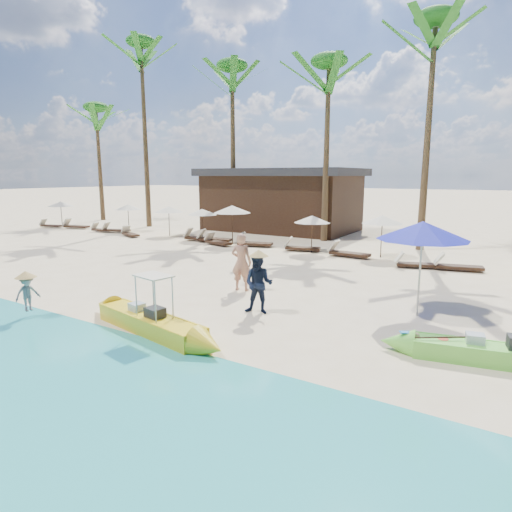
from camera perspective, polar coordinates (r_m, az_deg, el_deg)
The scene contains 34 objects.
ground at distance 11.98m, azimuth -2.73°, elevation -7.97°, with size 240.00×240.00×0.00m, color beige.
wet_sand_strip at distance 8.65m, azimuth -22.56°, elevation -16.44°, with size 240.00×4.50×0.01m, color tan.
green_canoe at distance 10.28m, azimuth 29.36°, elevation -11.31°, with size 5.09×1.30×0.65m.
yellow_canoe at distance 11.06m, azimuth -13.94°, elevation -8.58°, with size 5.68×1.37×1.48m.
tourist at distance 14.33m, azimuth -1.96°, elevation -0.82°, with size 0.71×0.47×1.94m, color tan.
vendor_green at distance 11.96m, azimuth 0.35°, elevation -3.75°, with size 0.83×0.64×1.70m, color #121C33.
vendor_yellow at distance 13.24m, azimuth -28.18°, elevation -4.39°, with size 0.64×0.37×1.00m, color gray.
blue_umbrella at distance 12.34m, azimuth 21.35°, elevation 3.17°, with size 2.44×2.44×2.63m.
resort_parasol_0 at distance 35.61m, azimuth -24.61°, elevation 6.34°, with size 1.86×1.86×1.91m.
lounger_0_left at distance 35.50m, azimuth -25.76°, elevation 3.75°, with size 1.80×0.99×0.58m.
lounger_0_right at distance 34.01m, azimuth -22.99°, elevation 3.75°, with size 2.04×1.11×0.66m.
resort_parasol_1 at distance 30.81m, azimuth -16.72°, elevation 6.27°, with size 1.83×1.83×1.88m.
lounger_1_left at distance 31.31m, azimuth -19.86°, elevation 3.39°, with size 1.79×0.81×0.59m.
lounger_1_right at distance 30.67m, azimuth -18.32°, elevation 3.38°, with size 1.99×1.14×0.64m.
resort_parasol_2 at distance 28.02m, azimuth -11.57°, elevation 6.11°, with size 1.83×1.83×1.88m.
lounger_2_left at distance 28.45m, azimuth -16.49°, elevation 2.91°, with size 1.79×1.07×0.58m.
resort_parasol_3 at distance 26.01m, azimuth -7.19°, elevation 5.85°, with size 1.80×1.80×1.86m.
lounger_3_left at distance 25.64m, azimuth -7.71°, elevation 2.50°, with size 2.03×0.94×0.66m.
lounger_3_right at distance 24.96m, azimuth -5.83°, elevation 2.33°, with size 2.08×1.17×0.68m.
resort_parasol_4 at distance 24.04m, azimuth -3.20°, elevation 6.24°, with size 2.12×2.12×2.19m.
lounger_4_left at distance 24.00m, azimuth -5.28°, elevation 1.96°, with size 1.90×1.00×0.62m.
lounger_4_right at distance 23.38m, azimuth -0.47°, elevation 1.82°, with size 2.08×1.12×0.68m.
resort_parasol_5 at distance 21.55m, azimuth 7.50°, elevation 4.89°, with size 1.82×1.82×1.87m.
lounger_5_left at distance 22.09m, azimuth 5.91°, elevation 1.20°, with size 1.93×1.07×0.63m.
resort_parasol_6 at distance 20.98m, azimuth 16.51°, elevation 4.68°, with size 1.93×1.93×1.99m.
lounger_6_left at distance 20.83m, azimuth 12.04°, elevation 0.49°, with size 2.01×0.71×0.67m.
lounger_6_right at distance 19.17m, azimuth 20.33°, elevation -0.91°, with size 1.83×1.07×0.60m.
lounger_7_left at distance 19.27m, azimuth 25.09°, elevation -1.15°, with size 1.96×1.00×0.64m.
palm_0 at distance 39.99m, azimuth -20.45°, elevation 16.19°, with size 2.08×2.08×9.90m.
palm_1 at distance 34.26m, azimuth -14.92°, elevation 22.12°, with size 2.08×2.08×13.60m.
palm_2 at distance 30.17m, azimuth -3.17°, elevation 20.89°, with size 2.08×2.08×11.33m.
palm_3 at distance 26.01m, azimuth 9.62°, elevation 21.06°, with size 2.08×2.08×10.52m.
palm_4 at distance 24.42m, azimuth 22.56°, elevation 23.23°, with size 2.08×2.08×11.70m.
pavilion_west at distance 30.53m, azimuth 3.40°, elevation 7.59°, with size 10.80×6.60×4.30m.
Camera 1 is at (6.42, -9.36, 3.83)m, focal length 30.00 mm.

